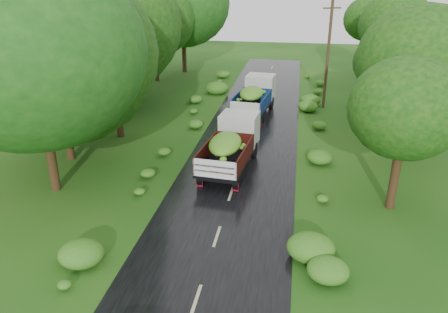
# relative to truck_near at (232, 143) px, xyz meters

# --- Properties ---
(ground) EXTENTS (120.00, 120.00, 0.00)m
(ground) POSITION_rel_truck_near_xyz_m (0.47, -11.22, -1.51)
(ground) COLOR #0E3F0D
(ground) RESTS_ON ground
(road) EXTENTS (6.50, 80.00, 0.02)m
(road) POSITION_rel_truck_near_xyz_m (0.47, -6.22, -1.50)
(road) COLOR black
(road) RESTS_ON ground
(road_lines) EXTENTS (0.12, 69.60, 0.00)m
(road_lines) POSITION_rel_truck_near_xyz_m (0.47, -5.22, -1.49)
(road_lines) COLOR #BFB78C
(road_lines) RESTS_ON road
(truck_near) EXTENTS (2.86, 6.56, 2.68)m
(truck_near) POSITION_rel_truck_near_xyz_m (0.00, 0.00, 0.00)
(truck_near) COLOR black
(truck_near) RESTS_ON ground
(truck_far) EXTENTS (3.01, 6.67, 2.71)m
(truck_far) POSITION_rel_truck_near_xyz_m (0.29, 10.52, 0.02)
(truck_far) COLOR black
(truck_far) RESTS_ON ground
(utility_pole) EXTENTS (1.40, 0.73, 8.55)m
(utility_pole) POSITION_rel_truck_near_xyz_m (5.74, 13.19, 2.89)
(utility_pole) COLOR #382616
(utility_pole) RESTS_ON ground
(trees_left) EXTENTS (7.69, 33.69, 9.38)m
(trees_left) POSITION_rel_truck_near_xyz_m (-9.92, 9.48, 5.13)
(trees_left) COLOR black
(trees_left) RESTS_ON ground
(trees_right) EXTENTS (6.46, 31.33, 7.88)m
(trees_right) POSITION_rel_truck_near_xyz_m (9.99, 9.83, 4.06)
(trees_right) COLOR black
(trees_right) RESTS_ON ground
(shrubs) EXTENTS (11.90, 44.00, 0.70)m
(shrubs) POSITION_rel_truck_near_xyz_m (0.47, 2.78, -1.16)
(shrubs) COLOR #2C6B19
(shrubs) RESTS_ON ground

